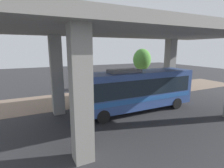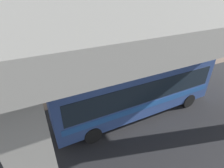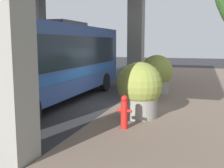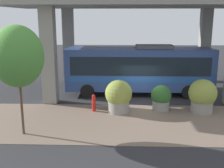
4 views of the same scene
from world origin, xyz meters
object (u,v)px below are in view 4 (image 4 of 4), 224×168
(bus, at_px, (139,68))
(planter_middle, at_px, (119,96))
(planter_front, at_px, (161,98))
(fire_hydrant, at_px, (94,103))
(planter_back, at_px, (203,96))
(street_tree_near, at_px, (18,56))

(bus, height_order, planter_middle, bus)
(planter_front, distance_m, planter_middle, 2.70)
(bus, bearing_deg, planter_front, -162.44)
(fire_hydrant, bearing_deg, planter_middle, -95.14)
(planter_back, bearing_deg, street_tree_near, 110.29)
(planter_front, relative_size, planter_middle, 0.78)
(bus, relative_size, street_tree_near, 1.99)
(fire_hydrant, height_order, planter_back, planter_back)
(planter_back, bearing_deg, fire_hydrant, 90.53)
(bus, height_order, street_tree_near, street_tree_near)
(bus, distance_m, street_tree_near, 9.99)
(planter_back, relative_size, street_tree_near, 0.38)
(bus, relative_size, planter_front, 6.74)
(planter_front, height_order, planter_middle, planter_middle)
(bus, bearing_deg, planter_middle, 161.01)
(bus, relative_size, planter_back, 5.18)
(fire_hydrant, bearing_deg, planter_back, -89.47)
(fire_hydrant, bearing_deg, street_tree_near, 138.25)
(planter_front, bearing_deg, planter_middle, 101.85)
(planter_front, height_order, planter_back, planter_back)
(planter_front, xyz_separation_m, planter_back, (-0.35, -2.42, 0.25))
(planter_middle, distance_m, planter_back, 5.06)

